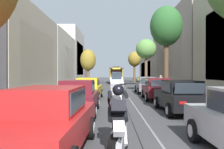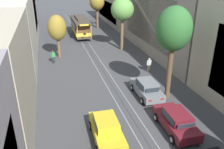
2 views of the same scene
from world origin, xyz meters
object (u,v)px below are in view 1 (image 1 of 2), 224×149
Objects in this scene: parked_car_grey_fourth_right at (145,85)px; motorcycle_with_rider at (117,111)px; parked_car_red_near_left at (46,121)px; parked_car_black_second_right at (180,96)px; parked_car_yellow_mid_left at (87,88)px; street_tree_kerb_right_second at (165,27)px; pedestrian_crossing_far at (160,81)px; parked_car_maroon_second_left at (77,96)px; pedestrian_on_right_pavement at (80,80)px; street_tree_kerb_left_second at (87,60)px; parked_car_maroon_mid_right at (156,89)px; street_tree_kerb_right_mid at (145,50)px; cable_car_trolley at (115,75)px; street_tree_kerb_right_fourth at (134,59)px.

motorcycle_with_rider is at bearing -100.90° from parked_car_grey_fourth_right.
parked_car_red_near_left is at bearing -178.67° from motorcycle_with_rider.
motorcycle_with_rider is at bearing -119.59° from parked_car_black_second_right.
street_tree_kerb_right_second is at bearing 31.94° from parked_car_yellow_mid_left.
parked_car_maroon_second_left is at bearing -114.92° from pedestrian_crossing_far.
street_tree_kerb_right_second is 4.84× the size of pedestrian_crossing_far.
parked_car_black_second_right is 6.52m from motorcycle_with_rider.
parked_car_red_near_left is 2.61× the size of pedestrian_crossing_far.
motorcycle_with_rider reaches higher than parked_car_yellow_mid_left.
pedestrian_on_right_pavement is at bearing 97.58° from parked_car_maroon_second_left.
motorcycle_with_rider is (1.79, -5.55, 0.22)m from parked_car_maroon_second_left.
motorcycle_with_rider is (-3.22, -5.67, 0.22)m from parked_car_black_second_right.
street_tree_kerb_right_second is (8.75, -13.84, 2.30)m from street_tree_kerb_left_second.
parked_car_maroon_mid_right is 10.84m from pedestrian_crossing_far.
parked_car_yellow_mid_left is 5.07m from parked_car_maroon_mid_right.
parked_car_black_second_right is 5.45m from parked_car_maroon_mid_right.
parked_car_yellow_mid_left is at bearing -110.64° from street_tree_kerb_right_mid.
pedestrian_on_right_pavement is (-4.71, 27.48, -0.09)m from motorcycle_with_rider.
street_tree_kerb_left_second is (-6.99, 13.16, 3.13)m from parked_car_grey_fourth_right.
parked_car_maroon_second_left is 22.13m from pedestrian_on_right_pavement.
pedestrian_on_right_pavement is (-9.64, 11.72, -5.29)m from street_tree_kerb_right_second.
cable_car_trolley is (2.45, 35.13, 0.86)m from parked_car_maroon_second_left.
parked_car_yellow_mid_left is at bearing 175.55° from parked_car_maroon_mid_right.
street_tree_kerb_right_fourth is at bearing 87.54° from parked_car_black_second_right.
street_tree_kerb_right_second is at bearing 72.66° from motorcycle_with_rider.
parked_car_yellow_mid_left is at bearing -80.00° from pedestrian_on_right_pavement.
street_tree_kerb_left_second is at bearing 117.98° from parked_car_grey_fourth_right.
parked_car_black_second_right is at bearing 60.41° from motorcycle_with_rider.
street_tree_kerb_right_mid is at bearing 17.14° from pedestrian_on_right_pavement.
parked_car_red_near_left is at bearing -85.85° from street_tree_kerb_left_second.
motorcycle_with_rider is at bearing -105.88° from parked_car_maroon_mid_right.
parked_car_maroon_mid_right is (4.96, 5.57, 0.00)m from parked_car_maroon_second_left.
street_tree_kerb_left_second is at bearing 96.09° from parked_car_yellow_mid_left.
street_tree_kerb_right_mid is at bearing -88.73° from street_tree_kerb_right_fourth.
parked_car_maroon_second_left is 11.97m from parked_car_grey_fourth_right.
street_tree_kerb_left_second is at bearing -173.97° from street_tree_kerb_right_mid.
cable_car_trolley is at bearing 89.07° from motorcycle_with_rider.
street_tree_kerb_left_second is at bearing -118.41° from street_tree_kerb_right_fourth.
street_tree_kerb_right_fourth reaches higher than parked_car_red_near_left.
street_tree_kerb_right_mid is 1.08× the size of street_tree_kerb_right_fourth.
street_tree_kerb_right_second is 1.11× the size of street_tree_kerb_right_mid.
street_tree_kerb_left_second is 9.33m from street_tree_kerb_right_mid.
street_tree_kerb_right_mid is (6.96, 30.60, 4.91)m from parked_car_red_near_left.
street_tree_kerb_right_second is 14.82m from street_tree_kerb_right_mid.
pedestrian_crossing_far is at bearing 64.16° from parked_car_grey_fourth_right.
parked_car_red_near_left is 11.55m from parked_car_yellow_mid_left.
cable_car_trolley is at bearing 95.90° from parked_car_grey_fourth_right.
pedestrian_crossing_far is at bearing 65.08° from parked_car_maroon_second_left.
parked_car_black_second_right is at bearing -85.82° from cable_car_trolley.
street_tree_kerb_right_second is (6.60, 15.80, 5.42)m from parked_car_red_near_left.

